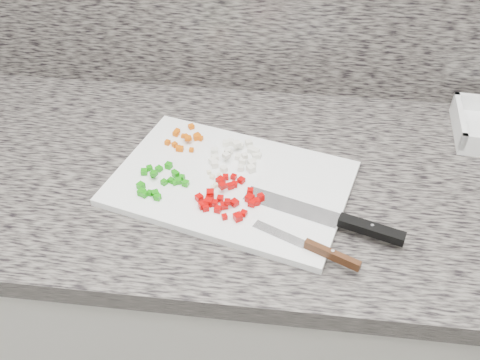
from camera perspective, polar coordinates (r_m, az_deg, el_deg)
The scene contains 10 objects.
cabinet at distance 1.40m, azimuth 2.26°, elevation -13.89°, with size 3.92×0.62×0.86m, color silver.
countertop at distance 1.06m, azimuth 2.89°, elevation 0.13°, with size 3.96×0.64×0.04m, color #656059.
cutting_board at distance 1.01m, azimuth -0.99°, elevation -0.32°, with size 0.43×0.29×0.01m, color white.
carrot_pile at distance 1.10m, azimuth -5.81°, elevation 4.42°, with size 0.08×0.09×0.02m.
onion_pile at distance 1.05m, azimuth -0.31°, elevation 2.69°, with size 0.10×0.10×0.02m.
green_pepper_pile at distance 1.00m, azimuth -8.62°, elevation -0.21°, with size 0.10×0.10×0.02m.
red_pepper_pile at distance 0.96m, azimuth -1.44°, elevation -1.93°, with size 0.13×0.12×0.02m.
garlic_pile at distance 1.00m, azimuth -2.61°, elevation 0.04°, with size 0.04×0.05×0.01m.
chef_knife at distance 0.93m, azimuth 10.92°, elevation -4.35°, with size 0.28×0.12×0.02m.
paring_knife at distance 0.88m, azimuth 8.35°, elevation -7.34°, with size 0.18×0.09×0.02m.
Camera 1 is at (0.04, 0.64, 1.58)m, focal length 40.00 mm.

